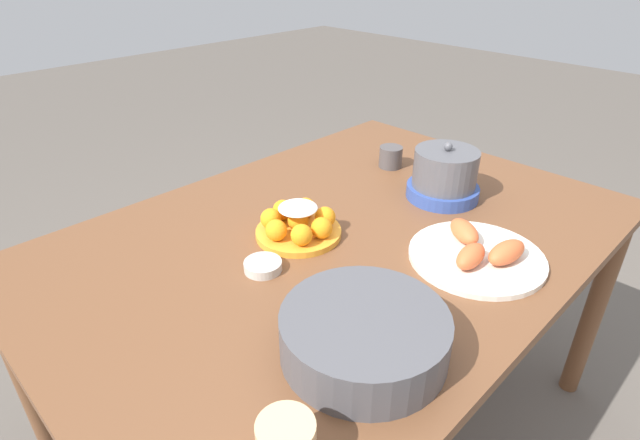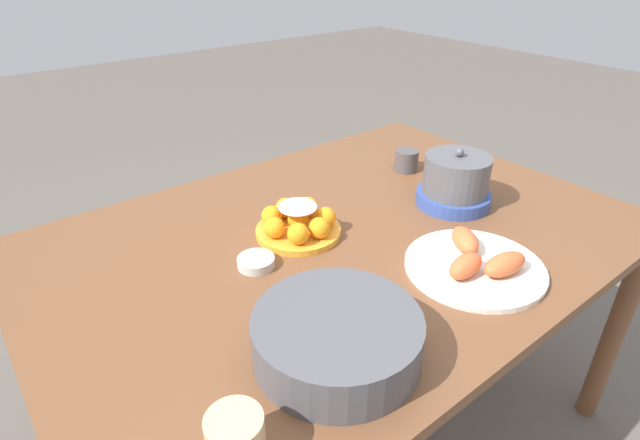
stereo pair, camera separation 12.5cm
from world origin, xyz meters
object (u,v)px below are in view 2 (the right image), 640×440
Objects in this scene: serving_bowl at (337,336)px; cup_far at (236,438)px; warming_pot at (455,182)px; sauce_bowl at (256,261)px; cake_plate at (298,222)px; cup_near at (406,160)px; seafood_platter at (476,263)px; dining_table at (341,259)px.

serving_bowl is 3.55× the size of cup_far.
sauce_bowl is at bearing -7.93° from warming_pot.
serving_bowl is (0.20, 0.39, 0.01)m from cake_plate.
cup_near is 0.88× the size of cup_far.
cake_plate reaches higher than sauce_bowl.
cup_far is at bearing 54.84° from sauce_bowl.
seafood_platter is (-0.22, 0.38, -0.02)m from cake_plate.
dining_table is at bearing -143.91° from cup_far.
sauce_bowl is (0.16, 0.06, -0.02)m from cake_plate.
cake_plate is 0.44m from seafood_platter.
dining_table is 17.59× the size of cup_far.
serving_bowl reaches higher than cup_near.
serving_bowl is at bearing -165.08° from cup_far.
cup_far reaches higher than dining_table.
cake_plate is 2.90× the size of cup_near.
cup_near is at bearing -168.28° from cake_plate.
serving_bowl is at bearing 1.16° from seafood_platter.
sauce_bowl is 0.61m from warming_pot.
cake_plate is at bearing 11.72° from cup_near.
warming_pot is (-0.88, -0.31, 0.03)m from cup_far.
dining_table is 0.47m from cup_near.
serving_bowl reaches higher than cup_far.
seafood_platter is 4.21× the size of cup_near.
seafood_platter is at bearing -178.84° from serving_bowl.
cake_plate is 0.43m from serving_bowl.
warming_pot is (0.07, 0.24, 0.03)m from cup_near.
serving_bowl is at bearing 34.88° from cup_near.
sauce_bowl is at bearing 13.51° from cup_near.
dining_table is 0.39m from warming_pot.
serving_bowl reaches higher than sauce_bowl.
sauce_bowl is at bearing -2.72° from dining_table.
cup_far is (0.24, 0.06, -0.01)m from serving_bowl.
cup_near is 0.36× the size of warming_pot.
cake_plate is 0.17m from sauce_bowl.
cake_plate reaches higher than dining_table.
warming_pot is (-0.44, 0.14, 0.04)m from cake_plate.
cup_near is (-0.29, -0.48, 0.02)m from seafood_platter.
cake_plate is 0.72× the size of serving_bowl.
cake_plate is 0.63m from cup_far.
cup_near is (-0.51, -0.11, 0.00)m from cake_plate.
serving_bowl is 0.86m from cup_near.
seafood_platter is (-0.38, 0.32, 0.01)m from sauce_bowl.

